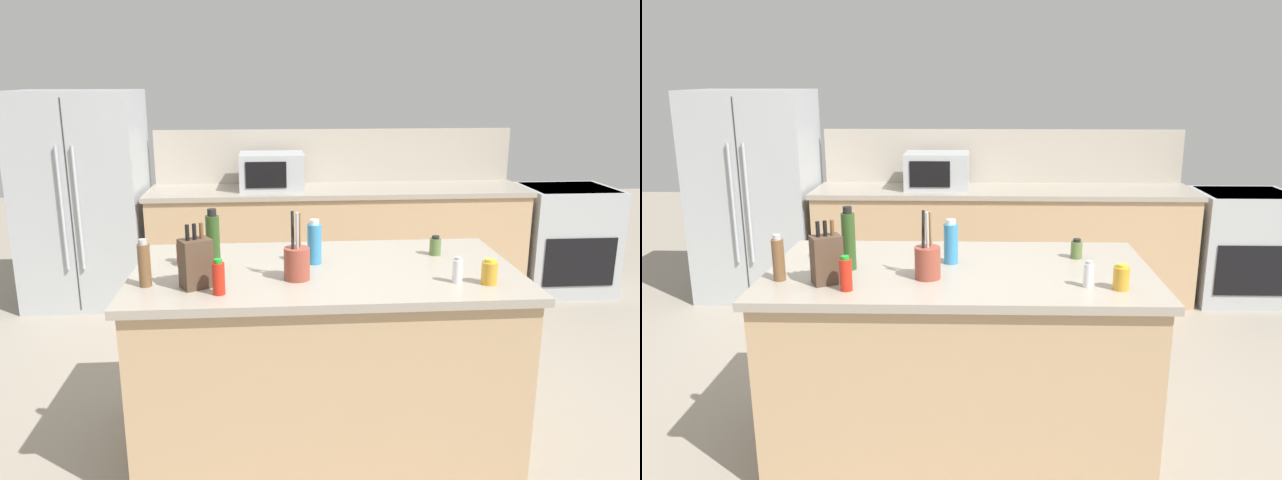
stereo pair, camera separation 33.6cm
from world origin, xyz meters
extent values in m
plane|color=gray|center=(0.00, 0.00, 0.00)|extent=(14.00, 14.00, 0.00)
cube|color=tan|center=(0.30, 2.20, 0.45)|extent=(3.10, 0.62, 0.90)
cube|color=#9E9384|center=(0.30, 2.20, 0.92)|extent=(3.14, 0.66, 0.04)
cube|color=#B2A899|center=(0.30, 2.52, 1.17)|extent=(3.10, 0.03, 0.46)
cube|color=tan|center=(0.00, 0.00, 0.45)|extent=(1.80, 0.95, 0.90)
cube|color=#9E9384|center=(0.00, 0.00, 0.92)|extent=(1.86, 1.01, 0.04)
cube|color=#ADB2B7|center=(-1.79, 2.25, 0.87)|extent=(0.96, 0.72, 1.74)
cube|color=#2D2D2D|center=(-1.79, 1.89, 0.87)|extent=(0.01, 0.00, 1.65)
cylinder|color=#ADB2B7|center=(-1.85, 1.87, 0.87)|extent=(0.02, 0.02, 0.96)
cylinder|color=#ADB2B7|center=(-1.73, 1.87, 0.87)|extent=(0.02, 0.02, 0.96)
cube|color=#ADB2B7|center=(2.29, 2.20, 0.46)|extent=(0.76, 0.64, 0.92)
cube|color=black|center=(2.29, 1.88, 0.35)|extent=(0.61, 0.01, 0.41)
cube|color=black|center=(2.29, 2.20, 0.91)|extent=(0.68, 0.58, 0.02)
cube|color=#ADB2B7|center=(-0.25, 2.20, 1.09)|extent=(0.52, 0.38, 0.30)
cube|color=black|center=(-0.30, 2.01, 1.09)|extent=(0.32, 0.01, 0.21)
cube|color=#4C3828|center=(-0.59, -0.23, 1.05)|extent=(0.16, 0.15, 0.22)
cylinder|color=black|center=(-0.62, -0.25, 1.20)|extent=(0.02, 0.02, 0.07)
cylinder|color=black|center=(-0.59, -0.23, 1.20)|extent=(0.02, 0.02, 0.07)
cylinder|color=brown|center=(-0.57, -0.22, 1.20)|extent=(0.02, 0.02, 0.07)
cylinder|color=brown|center=(-0.15, -0.16, 1.02)|extent=(0.12, 0.12, 0.15)
cylinder|color=olive|center=(-0.13, -0.15, 1.17)|extent=(0.01, 0.05, 0.18)
cylinder|color=black|center=(-0.16, -0.15, 1.17)|extent=(0.01, 0.05, 0.18)
cylinder|color=#B2B2B7|center=(-0.14, -0.17, 1.17)|extent=(0.01, 0.03, 0.18)
cylinder|color=red|center=(-0.49, -0.33, 1.01)|extent=(0.05, 0.05, 0.14)
cylinder|color=green|center=(-0.49, -0.33, 1.09)|extent=(0.04, 0.04, 0.02)
cylinder|color=#3384BC|center=(-0.05, 0.09, 1.04)|extent=(0.07, 0.07, 0.20)
cylinder|color=white|center=(-0.05, 0.09, 1.15)|extent=(0.05, 0.05, 0.02)
cylinder|color=#2D4C1E|center=(-0.54, -0.02, 1.08)|extent=(0.07, 0.07, 0.28)
cylinder|color=black|center=(-0.54, -0.02, 1.23)|extent=(0.04, 0.04, 0.03)
cylinder|color=#567038|center=(0.59, 0.19, 0.98)|extent=(0.06, 0.06, 0.09)
cylinder|color=black|center=(0.59, 0.19, 1.03)|extent=(0.04, 0.04, 0.02)
cylinder|color=gold|center=(0.72, -0.29, 0.99)|extent=(0.07, 0.07, 0.10)
cylinder|color=gold|center=(0.72, -0.29, 1.05)|extent=(0.05, 0.05, 0.02)
cylinder|color=brown|center=(-0.82, -0.20, 1.04)|extent=(0.06, 0.06, 0.19)
cylinder|color=#B2B2B7|center=(-0.82, -0.20, 1.15)|extent=(0.04, 0.04, 0.02)
cylinder|color=#B73D1E|center=(-0.71, 0.15, 0.99)|extent=(0.06, 0.06, 0.10)
cylinder|color=black|center=(-0.71, 0.15, 1.05)|extent=(0.04, 0.04, 0.02)
cylinder|color=silver|center=(0.58, -0.26, 0.99)|extent=(0.05, 0.05, 0.11)
cylinder|color=#B2B2B7|center=(0.58, -0.26, 1.05)|extent=(0.03, 0.03, 0.02)
camera|label=1|loc=(-0.25, -2.90, 1.86)|focal=35.00mm
camera|label=2|loc=(0.08, -2.90, 1.86)|focal=35.00mm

